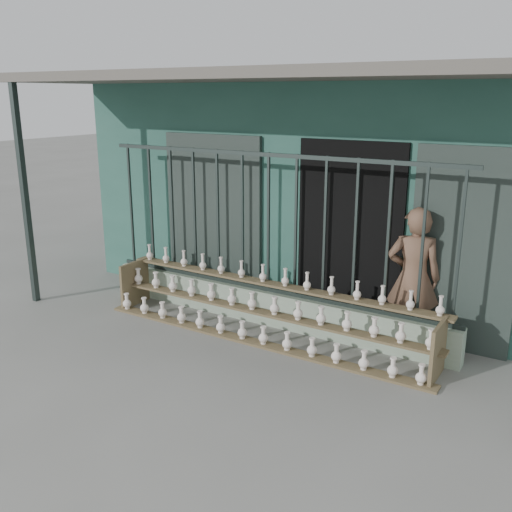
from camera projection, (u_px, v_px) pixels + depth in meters
The scene contains 6 objects.
ground at pixel (210, 360), 6.53m from camera, with size 60.00×60.00×0.00m, color slate.
workshop_building at pixel (357, 175), 9.55m from camera, with size 7.40×6.60×3.21m.
parapet_wall at pixel (268, 307), 7.53m from camera, with size 5.00×0.20×0.45m, color #9CB399.
security_fence at pixel (268, 224), 7.22m from camera, with size 5.00×0.04×1.80m.
shelf_rack at pixel (263, 309), 7.07m from camera, with size 4.50×0.68×0.85m.
elderly_woman at pixel (413, 278), 6.70m from camera, with size 0.62×0.41×1.70m, color brown.
Camera 1 is at (3.56, -4.79, 2.94)m, focal length 40.00 mm.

